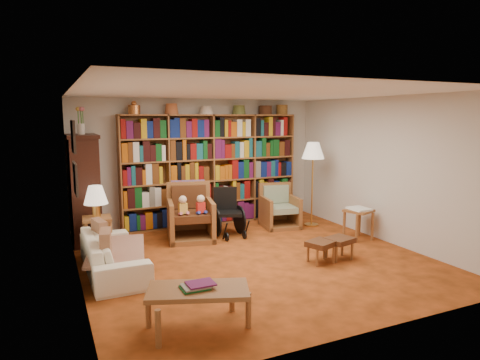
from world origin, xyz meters
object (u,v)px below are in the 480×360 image
wheelchair (228,214)px  footstool_b (340,242)px  footstool_a (321,245)px  sofa (113,254)px  armchair_sage (278,210)px  side_table_lamp (97,226)px  floor_lamp (313,154)px  side_table_papers (359,215)px  armchair_leather (189,216)px  coffee_table (198,293)px

wheelchair → footstool_b: size_ratio=1.87×
footstool_a → footstool_b: size_ratio=1.03×
footstool_a → sofa: bearing=163.1°
footstool_b → armchair_sage: bearing=86.5°
armchair_sage → footstool_a: armchair_sage is taller
side_table_lamp → wheelchair: bearing=3.6°
side_table_lamp → floor_lamp: 4.20m
side_table_papers → footstool_b: side_table_papers is taller
sofa → armchair_leather: bearing=-52.0°
wheelchair → coffee_table: size_ratio=0.77×
armchair_leather → side_table_lamp: bearing=-170.7°
sofa → wheelchair: (2.19, 1.08, 0.13)m
armchair_leather → floor_lamp: 2.70m
armchair_leather → footstool_a: bearing=-56.3°
armchair_sage → floor_lamp: bearing=-22.3°
armchair_sage → footstool_b: bearing=-93.5°
sofa → armchair_sage: armchair_sage is taller
side_table_lamp → armchair_sage: bearing=5.8°
armchair_sage → footstool_a: (-0.49, -2.16, -0.05)m
sofa → armchair_sage: (3.35, 1.29, 0.05)m
armchair_sage → wheelchair: size_ratio=0.96×
footstool_a → coffee_table: (-2.30, -1.12, 0.10)m
wheelchair → side_table_papers: size_ratio=1.56×
footstool_a → footstool_b: bearing=3.6°
wheelchair → floor_lamp: 2.07m
sofa → coffee_table: sofa is taller
armchair_leather → floor_lamp: floor_lamp is taller
armchair_leather → footstool_b: armchair_leather is taller
side_table_lamp → armchair_leather: bearing=9.3°
floor_lamp → side_table_papers: bearing=-79.1°
armchair_leather → wheelchair: armchair_leather is taller
armchair_leather → footstool_a: 2.49m
side_table_papers → footstool_b: bearing=-142.7°
sofa → floor_lamp: 4.27m
armchair_sage → floor_lamp: 1.30m
side_table_lamp → wheelchair: wheelchair is taller
side_table_lamp → floor_lamp: (4.08, 0.10, 0.99)m
side_table_papers → footstool_b: 1.24m
sofa → footstool_b: bearing=-105.6°
armchair_leather → footstool_a: (1.38, -2.07, -0.14)m
wheelchair → footstool_b: bearing=-62.0°
wheelchair → footstool_a: size_ratio=1.82×
side_table_papers → floor_lamp: bearing=100.9°
armchair_sage → footstool_b: (-0.13, -2.14, -0.05)m
sofa → side_table_lamp: size_ratio=3.06×
sofa → floor_lamp: bearing=-76.3°
armchair_sage → footstool_a: bearing=-102.7°
footstool_a → footstool_b: 0.35m
side_table_papers → footstool_a: (-1.33, -0.77, -0.16)m
sofa → footstool_b: size_ratio=3.88×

